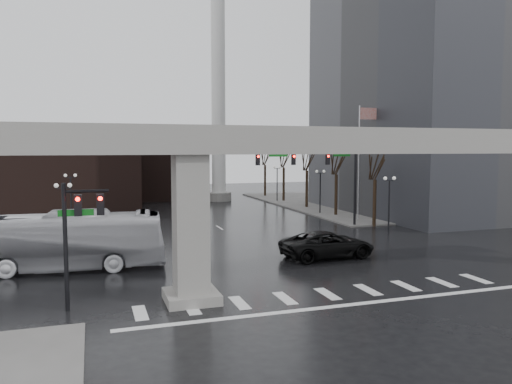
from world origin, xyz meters
TOP-DOWN VIEW (x-y plane):
  - ground at (0.00, 0.00)m, footprint 160.00×160.00m
  - sidewalk_ne at (26.00, 36.00)m, footprint 28.00×36.00m
  - elevated_guideway at (1.26, 0.00)m, footprint 48.00×2.60m
  - office_tower at (28.00, 26.00)m, footprint 22.00×26.00m
  - building_far_left at (-14.00, 42.00)m, footprint 16.00×14.00m
  - building_far_mid at (-2.00, 52.00)m, footprint 10.00×10.00m
  - smokestack at (6.00, 46.00)m, footprint 3.60×3.60m
  - signal_mast_arm at (8.99, 18.80)m, footprint 12.12×0.43m
  - signal_left_pole at (-12.25, 0.50)m, footprint 2.30×0.30m
  - flagpole_assembly at (15.29, 22.00)m, footprint 2.06×0.12m
  - lamp_right_0 at (13.50, 14.00)m, footprint 1.22×0.32m
  - lamp_right_1 at (13.50, 28.00)m, footprint 1.22×0.32m
  - lamp_right_2 at (13.50, 42.00)m, footprint 1.22×0.32m
  - lamp_left_0 at (-13.50, 14.00)m, footprint 1.22×0.32m
  - lamp_left_1 at (-13.50, 28.00)m, footprint 1.22×0.32m
  - lamp_left_2 at (-13.50, 42.00)m, footprint 1.22×0.32m
  - tree_right_0 at (14.53, 18.02)m, footprint 1.09×1.58m
  - tree_right_1 at (14.53, 26.02)m, footprint 1.09×1.61m
  - tree_right_2 at (14.53, 34.02)m, footprint 1.10×1.63m
  - tree_right_3 at (14.53, 42.02)m, footprint 1.11×1.66m
  - tree_right_4 at (14.53, 50.02)m, footprint 1.12×1.69m
  - pickup_truck at (3.93, 6.86)m, footprint 6.83×3.48m
  - city_bus at (-13.75, 8.83)m, footprint 13.51×4.44m

SIDE VIEW (x-z plane):
  - ground at x=0.00m, z-range 0.00..0.00m
  - sidewalk_ne at x=26.00m, z-range 0.00..0.15m
  - pickup_truck at x=3.93m, z-range 0.00..1.85m
  - city_bus at x=-13.75m, z-range 0.00..3.69m
  - tree_right_0 at x=14.53m, z-range -0.97..6.54m
  - tree_right_1 at x=14.53m, z-range -0.99..6.69m
  - tree_right_2 at x=14.53m, z-range -1.01..6.84m
  - tree_right_3 at x=14.53m, z-range -1.03..6.99m
  - tree_right_4 at x=14.53m, z-range -1.05..7.14m
  - lamp_right_0 at x=13.50m, z-range 0.92..6.03m
  - lamp_right_1 at x=13.50m, z-range 0.92..6.03m
  - lamp_right_2 at x=13.50m, z-range 0.92..6.03m
  - lamp_left_0 at x=-13.50m, z-range 0.92..6.03m
  - lamp_left_1 at x=-13.50m, z-range 0.92..6.03m
  - lamp_left_2 at x=-13.50m, z-range 0.92..6.03m
  - building_far_mid at x=-2.00m, z-range 0.00..8.00m
  - signal_left_pole at x=-12.25m, z-range 1.07..7.07m
  - building_far_left at x=-14.00m, z-range 0.00..10.00m
  - signal_mast_arm at x=8.99m, z-range 1.83..9.83m
  - elevated_guideway at x=1.26m, z-range 2.53..11.23m
  - flagpole_assembly at x=15.29m, z-range 1.53..13.53m
  - smokestack at x=6.00m, z-range -1.65..28.35m
  - office_tower at x=28.00m, z-range 0.00..42.00m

